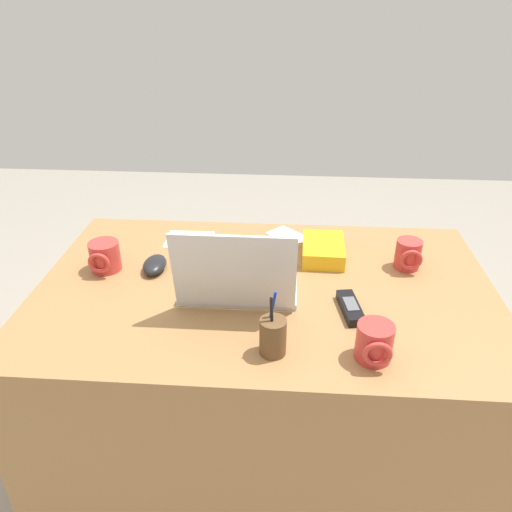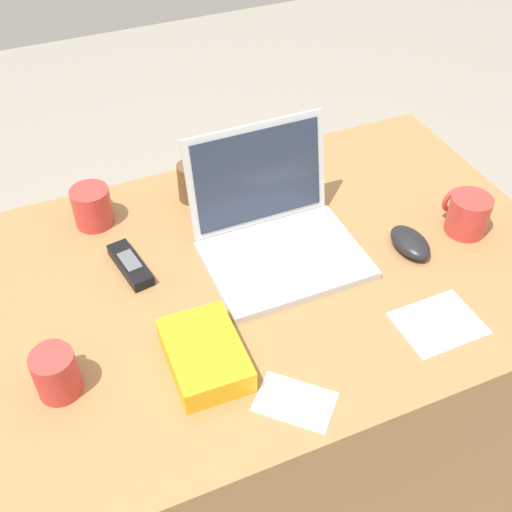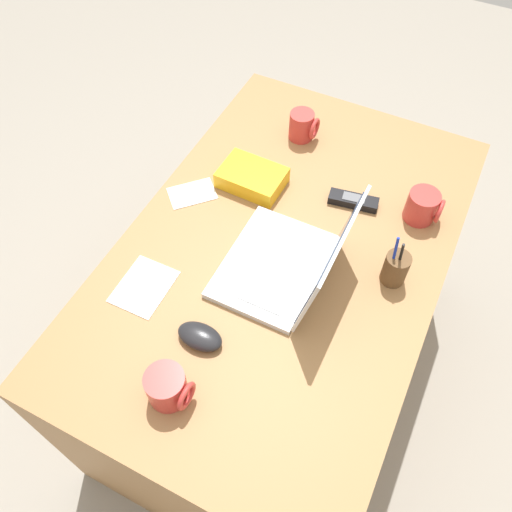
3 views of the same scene
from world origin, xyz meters
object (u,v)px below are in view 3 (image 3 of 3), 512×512
Objects in this scene: laptop at (290,264)px; computer_mouse at (200,336)px; coffee_mug_tall at (303,126)px; coffee_mug_spare at (423,207)px; pen_holder at (395,268)px; coffee_mug_white at (168,387)px; snack_bag at (252,178)px; cordless_phone at (353,201)px.

laptop is 0.29m from computer_mouse.
coffee_mug_spare is (0.16, 0.42, 0.00)m from coffee_mug_tall.
computer_mouse is at bearing -23.11° from laptop.
computer_mouse is at bearing -43.76° from pen_holder.
coffee_mug_white reaches higher than computer_mouse.
coffee_mug_spare is (-0.75, 0.35, 0.00)m from coffee_mug_white.
laptop is at bearing -66.49° from pen_holder.
coffee_mug_tall is at bearing 168.57° from snack_bag.
laptop reaches higher than cordless_phone.
coffee_mug_spare is 0.62× the size of pen_holder.
cordless_phone is (-0.30, 0.06, -0.04)m from laptop.
computer_mouse reaches higher than cordless_phone.
laptop is at bearing -11.66° from cordless_phone.
computer_mouse is 0.78× the size of cordless_phone.
pen_holder is (-0.37, 0.35, 0.03)m from computer_mouse.
pen_holder is (0.39, 0.42, 0.00)m from coffee_mug_tall.
cordless_phone is at bearing 168.34° from laptop.
coffee_mug_tall is 0.31m from cordless_phone.
coffee_mug_spare is 0.19m from cordless_phone.
coffee_mug_white is 0.62m from pen_holder.
computer_mouse is at bearing -177.05° from coffee_mug_white.
cordless_phone is at bearing -137.94° from pen_holder.
coffee_mug_white is 0.91m from coffee_mug_tall.
coffee_mug_tall is at bearing -110.32° from coffee_mug_spare.
coffee_mug_spare is 0.23m from pen_holder.
cordless_phone is 0.27m from pen_holder.
laptop reaches higher than coffee_mug_spare.
pen_holder is (-0.51, 0.35, 0.00)m from coffee_mug_white.
snack_bag is at bearing -169.21° from coffee_mug_white.
laptop reaches higher than coffee_mug_tall.
laptop reaches higher than coffee_mug_white.
laptop is 2.86× the size of computer_mouse.
computer_mouse is 0.52m from snack_bag.
coffee_mug_spare is at bearing 148.30° from computer_mouse.
coffee_mug_white is at bearing -14.35° from laptop.
cordless_phone is (-0.57, 0.17, -0.01)m from computer_mouse.
coffee_mug_white is (0.41, -0.10, -0.00)m from laptop.
coffee_mug_spare is at bearing 178.78° from pen_holder.
snack_bag is (0.09, -0.47, -0.02)m from coffee_mug_spare.
computer_mouse is 0.51m from pen_holder.
cordless_phone is (-0.71, 0.17, -0.03)m from coffee_mug_white.
computer_mouse is at bearing 5.03° from coffee_mug_tall.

